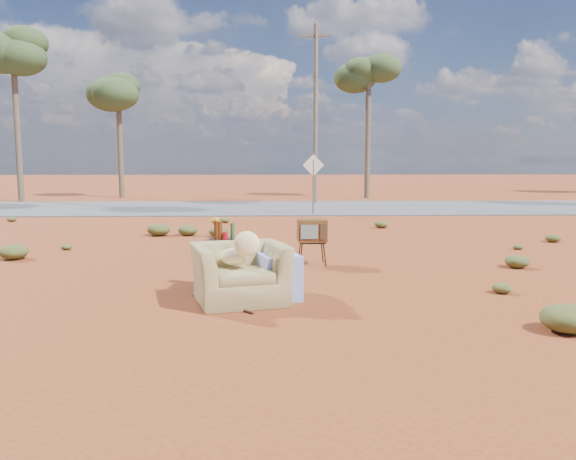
{
  "coord_description": "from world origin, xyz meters",
  "views": [
    {
      "loc": [
        -0.05,
        -8.26,
        1.97
      ],
      "look_at": [
        0.25,
        1.16,
        0.8
      ],
      "focal_mm": 35.0,
      "sensor_mm": 36.0,
      "label": 1
    }
  ],
  "objects": [
    {
      "name": "highway",
      "position": [
        0.0,
        15.0,
        0.02
      ],
      "size": [
        140.0,
        7.0,
        0.04
      ],
      "primitive_type": "cube",
      "color": "#565659",
      "rests_on": "ground"
    },
    {
      "name": "road_sign",
      "position": [
        1.5,
        12.0,
        1.5
      ],
      "size": [
        0.78,
        0.06,
        2.19
      ],
      "color": "brown",
      "rests_on": "ground"
    },
    {
      "name": "eucalyptus_left",
      "position": [
        -12.0,
        19.0,
        6.92
      ],
      "size": [
        3.2,
        3.2,
        8.1
      ],
      "color": "brown",
      "rests_on": "ground"
    },
    {
      "name": "scrub_patch",
      "position": [
        -0.82,
        4.41,
        0.14
      ],
      "size": [
        17.49,
        8.07,
        0.33
      ],
      "color": "#4F5726",
      "rests_on": "ground"
    },
    {
      "name": "side_table",
      "position": [
        -0.79,
        0.17,
        0.8
      ],
      "size": [
        0.66,
        0.66,
        1.08
      ],
      "rotation": [
        0.0,
        0.0,
        -0.25
      ],
      "color": "#392114",
      "rests_on": "ground"
    },
    {
      "name": "rusty_bar",
      "position": [
        -0.73,
        -0.73,
        0.02
      ],
      "size": [
        0.92,
        1.01,
        0.04
      ],
      "primitive_type": "cylinder",
      "rotation": [
        0.0,
        1.57,
        -0.83
      ],
      "color": "#441E12",
      "rests_on": "ground"
    },
    {
      "name": "tv_unit",
      "position": [
        0.73,
        2.21,
        0.65
      ],
      "size": [
        0.56,
        0.46,
        0.87
      ],
      "rotation": [
        0.0,
        0.0,
        0.04
      ],
      "color": "black",
      "rests_on": "ground"
    },
    {
      "name": "utility_pole_center",
      "position": [
        2.0,
        17.5,
        4.15
      ],
      "size": [
        1.4,
        0.2,
        8.0
      ],
      "color": "brown",
      "rests_on": "ground"
    },
    {
      "name": "ground",
      "position": [
        0.0,
        0.0,
        0.0
      ],
      "size": [
        140.0,
        140.0,
        0.0
      ],
      "primitive_type": "plane",
      "color": "#913E1D",
      "rests_on": "ground"
    },
    {
      "name": "eucalyptus_near_left",
      "position": [
        -8.0,
        22.0,
        5.45
      ],
      "size": [
        3.2,
        3.2,
        6.6
      ],
      "color": "brown",
      "rests_on": "ground"
    },
    {
      "name": "eucalyptus_center",
      "position": [
        5.0,
        21.0,
        6.43
      ],
      "size": [
        3.2,
        3.2,
        7.6
      ],
      "color": "brown",
      "rests_on": "ground"
    },
    {
      "name": "armchair",
      "position": [
        -0.38,
        -0.5,
        0.51
      ],
      "size": [
        1.61,
        1.29,
        1.1
      ],
      "rotation": [
        0.0,
        0.0,
        0.27
      ],
      "color": "#91804F",
      "rests_on": "ground"
    }
  ]
}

